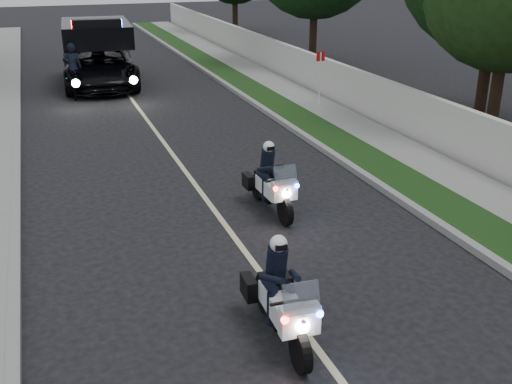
% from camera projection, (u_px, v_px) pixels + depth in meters
% --- Properties ---
extents(ground, '(120.00, 120.00, 0.00)m').
position_uv_depth(ground, '(280.00, 299.00, 9.97)').
color(ground, black).
rests_on(ground, ground).
extents(curb_right, '(0.20, 60.00, 0.15)m').
position_uv_depth(curb_right, '(282.00, 122.00, 19.97)').
color(curb_right, gray).
rests_on(curb_right, ground).
extents(grass_verge, '(1.20, 60.00, 0.16)m').
position_uv_depth(grass_verge, '(302.00, 120.00, 20.19)').
color(grass_verge, '#193814').
rests_on(grass_verge, ground).
extents(sidewalk_right, '(1.40, 60.00, 0.16)m').
position_uv_depth(sidewalk_right, '(337.00, 116.00, 20.60)').
color(sidewalk_right, gray).
rests_on(sidewalk_right, ground).
extents(property_wall, '(0.22, 60.00, 1.50)m').
position_uv_depth(property_wall, '(364.00, 94.00, 20.67)').
color(property_wall, beige).
rests_on(property_wall, ground).
extents(curb_left, '(0.20, 60.00, 0.15)m').
position_uv_depth(curb_left, '(17.00, 147.00, 17.39)').
color(curb_left, gray).
rests_on(curb_left, ground).
extents(lane_marking, '(0.12, 50.00, 0.01)m').
position_uv_depth(lane_marking, '(159.00, 136.00, 18.71)').
color(lane_marking, '#BFB78C').
rests_on(lane_marking, ground).
extents(police_moto_left, '(0.74, 1.92, 1.61)m').
position_uv_depth(police_moto_left, '(280.00, 337.00, 9.00)').
color(police_moto_left, silver).
rests_on(police_moto_left, ground).
extents(police_moto_right, '(0.70, 1.85, 1.56)m').
position_uv_depth(police_moto_right, '(271.00, 211.00, 13.35)').
color(police_moto_right, silver).
rests_on(police_moto_right, ground).
extents(police_suv, '(3.26, 6.39, 3.03)m').
position_uv_depth(police_suv, '(102.00, 86.00, 25.57)').
color(police_suv, black).
rests_on(police_suv, ground).
extents(bicycle, '(0.69, 1.69, 0.86)m').
position_uv_depth(bicycle, '(76.00, 98.00, 23.52)').
color(bicycle, black).
rests_on(bicycle, ground).
extents(cyclist, '(0.72, 0.52, 1.90)m').
position_uv_depth(cyclist, '(76.00, 98.00, 23.52)').
color(cyclist, black).
rests_on(cyclist, ground).
extents(sign_post, '(0.35, 0.35, 2.14)m').
position_uv_depth(sign_post, '(319.00, 110.00, 21.68)').
color(sign_post, red).
rests_on(sign_post, ground).
extents(tree_right_b, '(5.28, 5.28, 8.77)m').
position_uv_depth(tree_right_b, '(490.00, 132.00, 19.05)').
color(tree_right_b, '#224416').
rests_on(tree_right_b, ground).
extents(tree_right_c, '(7.98, 7.98, 10.04)m').
position_uv_depth(tree_right_c, '(477.00, 124.00, 19.93)').
color(tree_right_c, black).
rests_on(tree_right_c, ground).
extents(tree_right_d, '(6.75, 6.75, 10.33)m').
position_uv_depth(tree_right_d, '(312.00, 66.00, 29.83)').
color(tree_right_d, '#153812').
rests_on(tree_right_d, ground).
extents(tree_right_e, '(6.23, 6.23, 8.85)m').
position_uv_depth(tree_right_e, '(235.00, 33.00, 41.56)').
color(tree_right_e, black).
rests_on(tree_right_e, ground).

